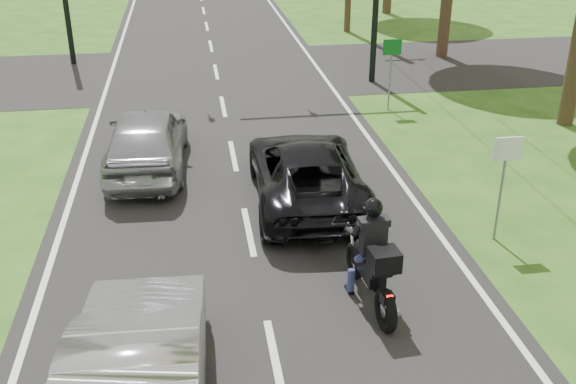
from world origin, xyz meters
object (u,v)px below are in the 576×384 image
object	(u,v)px
silver_suv	(147,139)
sign_green	(392,57)
sign_white	(505,164)
dark_suv	(306,172)
silver_sedan	(137,379)
motorcycle_rider	(372,265)

from	to	relation	value
silver_suv	sign_green	bearing A→B (deg)	-150.64
sign_white	dark_suv	bearing A→B (deg)	146.23
silver_sedan	sign_green	distance (m)	13.78
motorcycle_rider	dark_suv	bearing A→B (deg)	90.95
silver_suv	dark_suv	bearing A→B (deg)	149.03
sign_white	sign_green	xyz separation A→B (m)	(0.20, 8.00, 0.00)
sign_white	motorcycle_rider	bearing A→B (deg)	-149.53
dark_suv	silver_suv	size ratio (longest dim) A/B	1.09
silver_sedan	silver_suv	xyz separation A→B (m)	(-0.20, 8.50, -0.01)
motorcycle_rider	sign_white	size ratio (longest dim) A/B	1.05
silver_sedan	sign_green	xyz separation A→B (m)	(6.76, 11.98, 0.81)
dark_suv	silver_sedan	world-z (taller)	silver_sedan
motorcycle_rider	dark_suv	xyz separation A→B (m)	(-0.38, 3.97, -0.06)
motorcycle_rider	silver_sedan	world-z (taller)	motorcycle_rider
dark_suv	silver_sedan	size ratio (longest dim) A/B	1.04
dark_suv	sign_white	size ratio (longest dim) A/B	2.29
motorcycle_rider	sign_green	bearing A→B (deg)	67.53
motorcycle_rider	sign_white	distance (m)	3.53
motorcycle_rider	sign_green	distance (m)	10.27
motorcycle_rider	silver_suv	size ratio (longest dim) A/B	0.50
motorcycle_rider	sign_green	world-z (taller)	sign_green
silver_sedan	silver_suv	bearing A→B (deg)	-86.27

